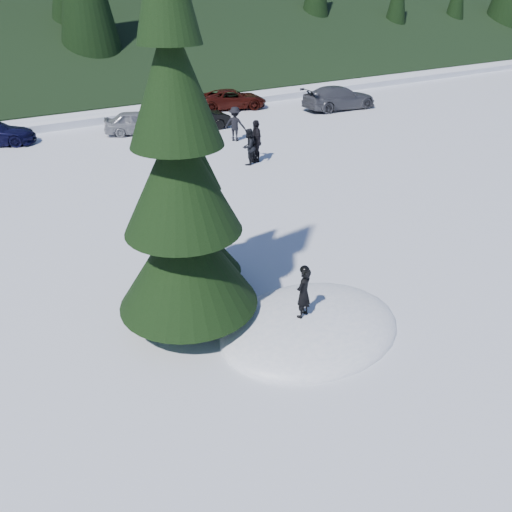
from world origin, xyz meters
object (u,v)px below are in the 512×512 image
spruce_short (196,212)px  car_4 (139,122)px  adult_0 (248,147)px  car_6 (233,99)px  adult_2 (235,124)px  car_7 (339,98)px  spruce_tall (181,191)px  child_skier (303,293)px  adult_1 (256,141)px  car_5 (196,119)px

spruce_short → car_4: bearing=73.9°
adult_0 → car_6: bearing=-142.1°
adult_2 → car_7: bearing=-115.6°
spruce_tall → adult_2: (9.17, 13.05, -2.46)m
child_skier → adult_2: 16.53m
adult_1 → car_7: 12.29m
spruce_tall → child_skier: 3.46m
child_skier → adult_0: size_ratio=0.76×
spruce_short → adult_2: spruce_short is taller
child_skier → car_6: (11.13, 21.62, -0.48)m
car_5 → car_4: bearing=73.9°
spruce_short → car_5: bearing=63.0°
adult_0 → car_4: 8.04m
child_skier → car_5: size_ratio=0.32×
car_4 → car_5: (2.98, -1.01, 0.02)m
car_6 → car_7: car_7 is taller
spruce_short → adult_2: (8.17, 11.65, -1.24)m
spruce_short → adult_1: bearing=48.8°
child_skier → car_5: (6.57, 17.92, -0.46)m
spruce_tall → car_6: bearing=56.6°
adult_2 → adult_1: bearing=122.2°
spruce_tall → adult_1: (8.18, 9.60, -2.38)m
adult_2 → car_5: adult_2 is taller
adult_0 → car_6: adult_0 is taller
child_skier → adult_1: bearing=-139.5°
adult_1 → car_6: adult_1 is taller
spruce_tall → car_5: size_ratio=2.23×
adult_1 → adult_2: adult_1 is taller
child_skier → adult_2: (7.23, 14.86, -0.23)m
spruce_tall → car_5: spruce_tall is taller
adult_0 → car_4: bearing=-99.5°
adult_0 → car_6: (5.45, 10.45, -0.20)m
spruce_tall → adult_1: bearing=49.6°
car_7 → spruce_tall: bearing=136.4°
car_5 → car_7: 10.25m
spruce_short → car_6: size_ratio=1.23×
adult_0 → car_5: size_ratio=0.42×
adult_1 → spruce_tall: bearing=-27.2°
car_5 → spruce_short: bearing=155.6°
child_skier → car_7: 24.39m
adult_1 → car_5: bearing=-169.6°
spruce_tall → car_4: bearing=72.1°
spruce_tall → adult_1: size_ratio=4.60×
adult_0 → adult_1: adult_1 is taller
adult_2 → car_6: size_ratio=0.39×
child_skier → car_4: child_skier is taller
spruce_short → adult_2: size_ratio=3.11×
child_skier → adult_1: adult_1 is taller
adult_2 → car_4: adult_2 is taller
car_5 → car_7: bearing=-88.8°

